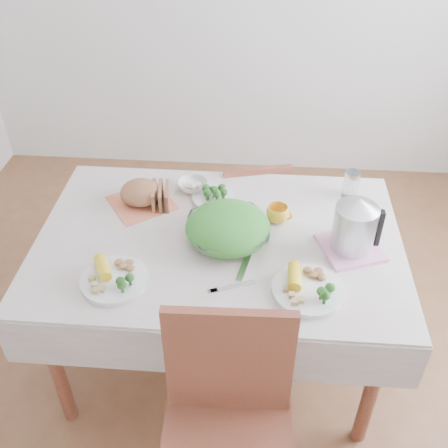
# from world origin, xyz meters

# --- Properties ---
(floor) EXTENTS (3.60, 3.60, 0.00)m
(floor) POSITION_xyz_m (0.00, 0.00, 0.00)
(floor) COLOR brown
(floor) RESTS_ON ground
(dining_table) EXTENTS (1.40, 0.90, 0.75)m
(dining_table) POSITION_xyz_m (0.00, 0.00, 0.38)
(dining_table) COLOR brown
(dining_table) RESTS_ON floor
(tablecloth) EXTENTS (1.50, 1.00, 0.01)m
(tablecloth) POSITION_xyz_m (0.00, 0.00, 0.76)
(tablecloth) COLOR beige
(tablecloth) RESTS_ON dining_table
(chair_far) EXTENTS (0.44, 0.44, 0.79)m
(chair_far) POSITION_xyz_m (0.11, 0.66, 0.46)
(chair_far) COLOR brown
(chair_far) RESTS_ON floor
(salad_bowl) EXTENTS (0.40, 0.40, 0.08)m
(salad_bowl) POSITION_xyz_m (0.04, -0.01, 0.80)
(salad_bowl) COLOR white
(salad_bowl) RESTS_ON tablecloth
(dinner_plate_left) EXTENTS (0.28, 0.28, 0.02)m
(dinner_plate_left) POSITION_xyz_m (-0.36, -0.29, 0.77)
(dinner_plate_left) COLOR white
(dinner_plate_left) RESTS_ON tablecloth
(dinner_plate_right) EXTENTS (0.35, 0.35, 0.02)m
(dinner_plate_right) POSITION_xyz_m (0.35, -0.28, 0.77)
(dinner_plate_right) COLOR white
(dinner_plate_right) RESTS_ON tablecloth
(broccoli_plate) EXTENTS (0.21, 0.21, 0.02)m
(broccoli_plate) POSITION_xyz_m (-0.04, 0.27, 0.77)
(broccoli_plate) COLOR beige
(broccoli_plate) RESTS_ON tablecloth
(napkin) EXTENTS (0.35, 0.35, 0.00)m
(napkin) POSITION_xyz_m (-0.37, 0.21, 0.76)
(napkin) COLOR #D96F4C
(napkin) RESTS_ON tablecloth
(bread_loaf) EXTENTS (0.20, 0.19, 0.11)m
(bread_loaf) POSITION_xyz_m (-0.37, 0.21, 0.82)
(bread_loaf) COLOR brown
(bread_loaf) RESTS_ON napkin
(fruit_bowl) EXTENTS (0.17, 0.17, 0.04)m
(fruit_bowl) POSITION_xyz_m (-0.15, 0.34, 0.78)
(fruit_bowl) COLOR white
(fruit_bowl) RESTS_ON tablecloth
(yellow_mug) EXTENTS (0.13, 0.13, 0.07)m
(yellow_mug) POSITION_xyz_m (0.24, 0.13, 0.80)
(yellow_mug) COLOR yellow
(yellow_mug) RESTS_ON tablecloth
(glass_tumbler) EXTENTS (0.09, 0.09, 0.13)m
(glass_tumbler) POSITION_xyz_m (0.57, 0.34, 0.83)
(glass_tumbler) COLOR white
(glass_tumbler) RESTS_ON tablecloth
(pink_tray) EXTENTS (0.29, 0.29, 0.02)m
(pink_tray) POSITION_xyz_m (0.53, -0.03, 0.77)
(pink_tray) COLOR pink
(pink_tray) RESTS_ON tablecloth
(electric_kettle) EXTENTS (0.21, 0.21, 0.24)m
(electric_kettle) POSITION_xyz_m (0.53, -0.03, 0.88)
(electric_kettle) COLOR #B2B5BA
(electric_kettle) RESTS_ON pink_tray
(fork_right) EXTENTS (0.07, 0.22, 0.00)m
(fork_right) POSITION_xyz_m (0.12, -0.14, 0.76)
(fork_right) COLOR silver
(fork_right) RESTS_ON tablecloth
(knife) EXTENTS (0.17, 0.08, 0.00)m
(knife) POSITION_xyz_m (0.08, -0.28, 0.76)
(knife) COLOR silver
(knife) RESTS_ON tablecloth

